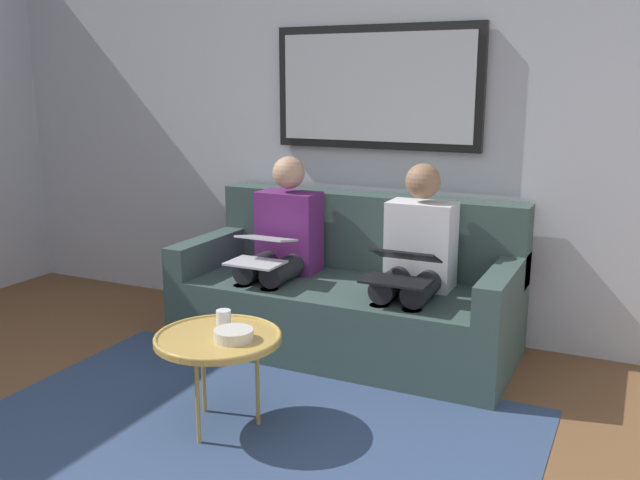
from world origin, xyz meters
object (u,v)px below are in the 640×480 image
object	(u,v)px
coffee_table	(218,339)
person_right	(282,244)
couch	(350,296)
framed_mirror	(376,88)
bowl	(234,335)
laptop_silver	(262,249)
cup	(224,319)
person_left	(415,259)
laptop_black	(401,266)

from	to	relation	value
coffee_table	person_right	distance (m)	1.20
couch	framed_mirror	size ratio (longest dim) A/B	1.48
bowl	laptop_silver	world-z (taller)	laptop_silver
cup	person_right	distance (m)	1.09
person_left	laptop_black	xyz separation A→B (m)	(0.00, 0.24, 0.02)
laptop_black	person_right	size ratio (longest dim) A/B	0.31
cup	person_left	size ratio (longest dim) A/B	0.08
couch	bowl	world-z (taller)	couch
framed_mirror	laptop_black	xyz separation A→B (m)	(-0.43, 0.69, -0.93)
framed_mirror	bowl	distance (m)	1.94
person_right	coffee_table	bearing A→B (deg)	104.33
bowl	laptop_silver	xyz separation A→B (m)	(0.39, -0.91, 0.16)
coffee_table	laptop_silver	bearing A→B (deg)	-72.01
couch	person_right	distance (m)	0.53
coffee_table	person_right	bearing A→B (deg)	-75.67
person_left	person_right	bearing A→B (deg)	0.00
coffee_table	laptop_black	size ratio (longest dim) A/B	1.64
couch	cup	distance (m)	1.15
framed_mirror	coffee_table	xyz separation A→B (m)	(0.14, 1.61, -1.11)
framed_mirror	person_left	size ratio (longest dim) A/B	1.18
cup	laptop_black	xyz separation A→B (m)	(-0.60, -0.81, 0.13)
bowl	laptop_silver	size ratio (longest dim) A/B	0.50
framed_mirror	cup	world-z (taller)	framed_mirror
couch	person_right	xyz separation A→B (m)	(0.43, 0.07, 0.30)
couch	person_left	world-z (taller)	person_left
coffee_table	person_left	size ratio (longest dim) A/B	0.51
laptop_black	laptop_silver	distance (m)	0.86
couch	cup	bearing A→B (deg)	81.52
framed_mirror	bowl	size ratio (longest dim) A/B	7.54
person_left	laptop_silver	size ratio (longest dim) A/B	3.17
person_right	laptop_silver	distance (m)	0.25
framed_mirror	person_right	distance (m)	1.13
person_right	laptop_silver	xyz separation A→B (m)	(0.00, 0.24, 0.02)
person_right	person_left	bearing A→B (deg)	180.00
coffee_table	person_left	distance (m)	1.29
bowl	laptop_black	bearing A→B (deg)	-117.11
coffee_table	person_right	xyz separation A→B (m)	(0.29, -1.15, 0.17)
couch	coffee_table	bearing A→B (deg)	83.66
framed_mirror	laptop_silver	bearing A→B (deg)	58.57
coffee_table	cup	bearing A→B (deg)	-71.96
framed_mirror	cup	xyz separation A→B (m)	(0.17, 1.51, -1.05)
couch	framed_mirror	distance (m)	1.30
laptop_black	person_left	bearing A→B (deg)	-90.00
laptop_black	coffee_table	bearing A→B (deg)	58.26
bowl	person_right	bearing A→B (deg)	-71.59
cup	laptop_silver	world-z (taller)	laptop_silver
cup	bowl	xyz separation A→B (m)	(-0.12, 0.11, -0.02)
person_left	person_right	xyz separation A→B (m)	(0.86, 0.00, 0.00)
coffee_table	bowl	world-z (taller)	bowl
cup	laptop_silver	xyz separation A→B (m)	(0.26, -0.81, 0.14)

